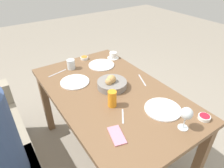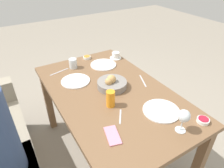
% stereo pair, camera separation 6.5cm
% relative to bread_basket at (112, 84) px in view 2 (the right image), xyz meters
% --- Properties ---
extents(ground_plane, '(10.00, 10.00, 0.00)m').
position_rel_bread_basket_xyz_m(ground_plane, '(-0.04, 0.04, -0.77)').
color(ground_plane, gray).
extents(dining_table, '(1.40, 0.84, 0.74)m').
position_rel_bread_basket_xyz_m(dining_table, '(-0.04, 0.04, -0.13)').
color(dining_table, brown).
rests_on(dining_table, ground_plane).
extents(bread_basket, '(0.24, 0.24, 0.11)m').
position_rel_bread_basket_xyz_m(bread_basket, '(0.00, 0.00, 0.00)').
color(bread_basket, gray).
rests_on(bread_basket, dining_table).
extents(plate_near_left, '(0.25, 0.25, 0.01)m').
position_rel_bread_basket_xyz_m(plate_near_left, '(-0.43, -0.14, -0.03)').
color(plate_near_left, white).
rests_on(plate_near_left, dining_table).
extents(plate_near_right, '(0.25, 0.25, 0.01)m').
position_rel_bread_basket_xyz_m(plate_near_right, '(0.37, -0.13, -0.03)').
color(plate_near_right, white).
rests_on(plate_near_right, dining_table).
extents(plate_far_center, '(0.24, 0.24, 0.01)m').
position_rel_bread_basket_xyz_m(plate_far_center, '(0.23, 0.22, -0.03)').
color(plate_far_center, white).
rests_on(plate_far_center, dining_table).
extents(juice_glass, '(0.06, 0.06, 0.12)m').
position_rel_bread_basket_xyz_m(juice_glass, '(-0.20, 0.13, 0.03)').
color(juice_glass, orange).
rests_on(juice_glass, dining_table).
extents(water_tumbler, '(0.07, 0.07, 0.09)m').
position_rel_bread_basket_xyz_m(water_tumbler, '(0.47, 0.14, 0.01)').
color(water_tumbler, silver).
rests_on(water_tumbler, dining_table).
extents(wine_glass, '(0.08, 0.08, 0.16)m').
position_rel_bread_basket_xyz_m(wine_glass, '(-0.62, -0.12, 0.08)').
color(wine_glass, silver).
rests_on(wine_glass, dining_table).
extents(coffee_cup, '(0.12, 0.12, 0.06)m').
position_rel_bread_basket_xyz_m(coffee_cup, '(0.44, -0.31, -0.01)').
color(coffee_cup, white).
rests_on(coffee_cup, dining_table).
extents(jam_bowl_berry, '(0.08, 0.08, 0.03)m').
position_rel_bread_basket_xyz_m(jam_bowl_berry, '(-0.64, -0.29, -0.02)').
color(jam_bowl_berry, white).
rests_on(jam_bowl_berry, dining_table).
extents(jam_bowl_honey, '(0.08, 0.08, 0.03)m').
position_rel_bread_basket_xyz_m(jam_bowl_honey, '(0.59, -0.05, -0.02)').
color(jam_bowl_honey, white).
rests_on(jam_bowl_honey, dining_table).
extents(fork_silver, '(0.18, 0.08, 0.00)m').
position_rel_bread_basket_xyz_m(fork_silver, '(-0.05, -0.28, -0.03)').
color(fork_silver, '#B7B7BC').
rests_on(fork_silver, dining_table).
extents(knife_silver, '(0.05, 0.18, 0.00)m').
position_rel_bread_basket_xyz_m(knife_silver, '(0.46, 0.28, -0.03)').
color(knife_silver, '#B7B7BC').
rests_on(knife_silver, dining_table).
extents(spoon_coffee, '(0.12, 0.09, 0.00)m').
position_rel_bread_basket_xyz_m(spoon_coffee, '(-0.33, 0.13, -0.03)').
color(spoon_coffee, '#B7B7BC').
rests_on(spoon_coffee, dining_table).
extents(cell_phone, '(0.16, 0.11, 0.01)m').
position_rel_bread_basket_xyz_m(cell_phone, '(-0.44, 0.26, -0.03)').
color(cell_phone, pink).
rests_on(cell_phone, dining_table).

